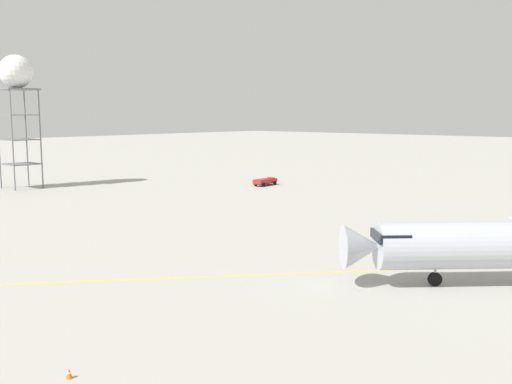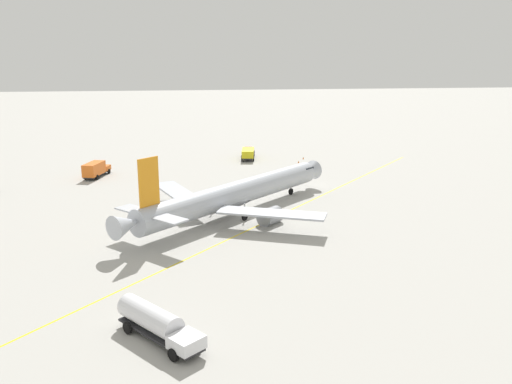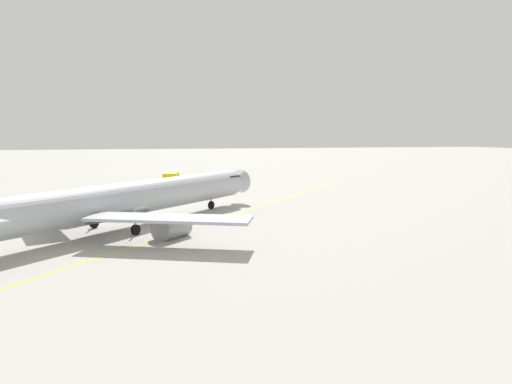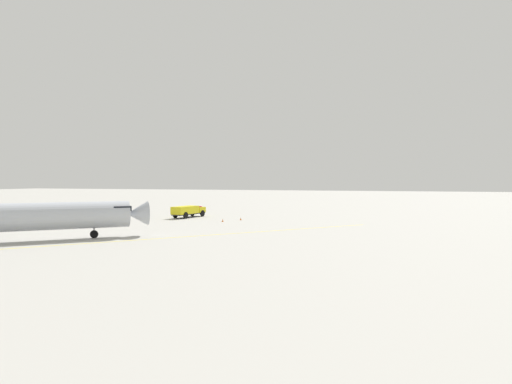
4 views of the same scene
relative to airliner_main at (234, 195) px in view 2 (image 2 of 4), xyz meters
name	(u,v)px [view 2 (image 2 of 4)]	position (x,y,z in m)	size (l,w,h in m)	color
ground_plane	(242,214)	(1.28, -0.16, -3.03)	(600.00, 600.00, 0.00)	#ADAAA3
airliner_main	(234,195)	(0.00, 0.00, 0.00)	(34.89, 33.61, 11.56)	#B2B7C1
fuel_tanker_truck	(156,322)	(-10.29, -36.25, -1.44)	(7.80, 8.88, 2.87)	#232326
fire_tender_truck	(248,153)	(7.71, 44.57, -1.50)	(4.08, 9.41, 2.50)	#232326
catering_truck_truck	(96,169)	(-25.00, 29.45, -1.35)	(4.71, 8.83, 3.10)	#232326
taxiway_centreline	(263,223)	(3.68, -5.09, -3.02)	(82.63, 93.42, 0.01)	yellow
safety_cone_near	(299,162)	(18.55, 38.25, -2.75)	(0.36, 0.36, 0.55)	orange
safety_cone_mid	(303,158)	(20.63, 42.61, -2.75)	(0.36, 0.36, 0.55)	orange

